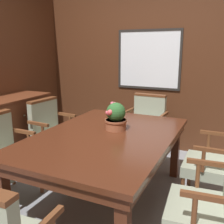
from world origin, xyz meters
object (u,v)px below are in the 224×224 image
object	(u,v)px
chair_head_far	(146,124)
chair_left_near	(3,154)
dining_table	(106,143)
chair_left_far	(51,131)
chair_right_near	(212,201)
chair_right_far	(217,158)
potted_plant	(116,117)
sideboard_cabinet	(11,131)

from	to	relation	value
chair_head_far	chair_left_near	bearing A→B (deg)	-117.84
dining_table	chair_left_far	world-z (taller)	chair_left_far
chair_right_near	chair_right_far	bearing A→B (deg)	176.14
chair_left_far	chair_head_far	bearing A→B (deg)	-45.98
chair_right_far	potted_plant	distance (m)	1.11
dining_table	chair_head_far	distance (m)	1.33
dining_table	chair_head_far	world-z (taller)	chair_head_far
chair_head_far	chair_left_near	world-z (taller)	same
sideboard_cabinet	dining_table	bearing A→B (deg)	-10.84
chair_right_near	potted_plant	bearing A→B (deg)	-124.92
chair_left_near	potted_plant	distance (m)	1.25
potted_plant	chair_left_near	bearing A→B (deg)	-149.73
chair_right_near	chair_head_far	xyz separation A→B (m)	(-1.04, 1.72, 0.00)
chair_right_far	chair_left_far	xyz separation A→B (m)	(-2.08, 0.02, 0.00)
chair_right_far	chair_head_far	bearing A→B (deg)	-130.95
dining_table	chair_left_near	distance (m)	1.09
chair_left_far	chair_left_near	xyz separation A→B (m)	(0.04, -0.86, 0.00)
chair_left_far	chair_left_near	world-z (taller)	same
chair_head_far	potted_plant	size ratio (longest dim) A/B	3.08
dining_table	chair_right_near	distance (m)	1.14
chair_right_far	potted_plant	bearing A→B (deg)	-77.04
chair_right_near	sideboard_cabinet	distance (m)	2.76
dining_table	sideboard_cabinet	world-z (taller)	sideboard_cabinet
chair_right_near	chair_left_near	size ratio (longest dim) A/B	1.00
chair_right_far	chair_left_near	bearing A→B (deg)	-67.96
dining_table	chair_left_near	bearing A→B (deg)	-158.32
chair_left_far	sideboard_cabinet	bearing A→B (deg)	108.80
chair_left_far	potted_plant	size ratio (longest dim) A/B	3.08
chair_right_far	chair_right_near	distance (m)	0.84
chair_left_far	sideboard_cabinet	size ratio (longest dim) A/B	0.78
potted_plant	chair_left_far	bearing A→B (deg)	166.40
sideboard_cabinet	potted_plant	bearing A→B (deg)	-3.88
chair_head_far	sideboard_cabinet	distance (m)	1.92
potted_plant	chair_right_far	bearing A→B (deg)	13.20
chair_left_near	sideboard_cabinet	size ratio (longest dim) A/B	0.78
potted_plant	sideboard_cabinet	bearing A→B (deg)	176.12
chair_right_far	dining_table	bearing A→B (deg)	-67.40
chair_head_far	chair_left_near	xyz separation A→B (m)	(-1.02, -1.72, 0.00)
dining_table	chair_right_near	xyz separation A→B (m)	(1.06, -0.40, -0.15)
chair_right_far	chair_left_far	distance (m)	2.08
chair_right_near	potted_plant	distance (m)	1.25
dining_table	chair_right_far	distance (m)	1.14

